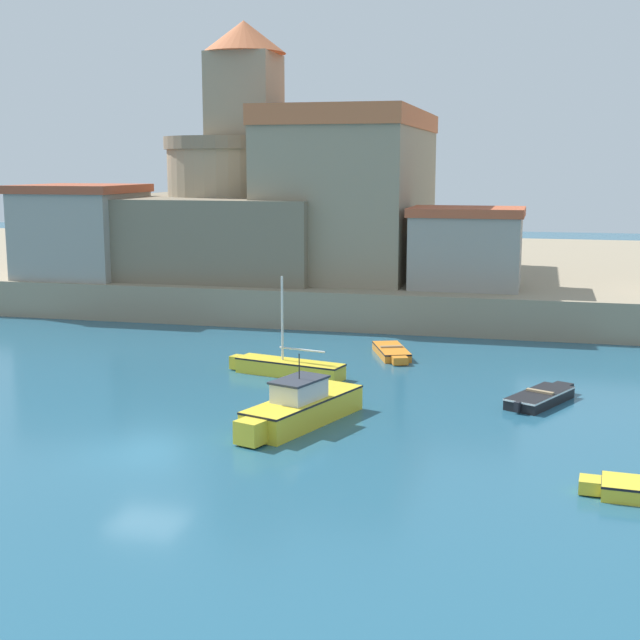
% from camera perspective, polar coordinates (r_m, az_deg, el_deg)
% --- Properties ---
extents(ground_plane, '(200.00, 200.00, 0.00)m').
position_cam_1_polar(ground_plane, '(29.73, -11.09, -8.22)').
color(ground_plane, '#235670').
extents(quay_seawall, '(120.00, 40.00, 2.16)m').
position_cam_1_polar(quay_seawall, '(68.80, 3.71, 3.18)').
color(quay_seawall, gray).
rests_on(quay_seawall, ground).
extents(dinghy_orange_1, '(2.42, 4.06, 0.49)m').
position_cam_1_polar(dinghy_orange_1, '(43.18, 4.62, -2.03)').
color(dinghy_orange_1, orange).
rests_on(dinghy_orange_1, ground).
extents(sailboat_yellow_2, '(5.53, 2.31, 4.39)m').
position_cam_1_polar(sailboat_yellow_2, '(39.14, -2.09, -3.02)').
color(sailboat_yellow_2, yellow).
rests_on(sailboat_yellow_2, ground).
extents(dinghy_black_4, '(2.71, 4.11, 0.53)m').
position_cam_1_polar(dinghy_black_4, '(35.79, 13.97, -4.79)').
color(dinghy_black_4, black).
rests_on(dinghy_black_4, ground).
extents(motorboat_yellow_5, '(3.39, 6.34, 2.59)m').
position_cam_1_polar(motorboat_yellow_5, '(31.88, -1.24, -5.61)').
color(motorboat_yellow_5, yellow).
rests_on(motorboat_yellow_5, ground).
extents(church, '(13.66, 17.17, 15.86)m').
position_cam_1_polar(church, '(58.73, 1.02, 8.70)').
color(church, gray).
rests_on(church, quay_seawall).
extents(fortress, '(14.44, 14.44, 8.74)m').
position_cam_1_polar(fortress, '(59.20, -6.00, 6.12)').
color(fortress, '#796C57').
rests_on(fortress, quay_seawall).
extents(harbor_shed_near_wharf, '(6.84, 7.01, 5.74)m').
position_cam_1_polar(harbor_shed_near_wharf, '(58.34, -15.00, 5.57)').
color(harbor_shed_near_wharf, gray).
rests_on(harbor_shed_near_wharf, quay_seawall).
extents(harbor_shed_far_end, '(6.43, 4.89, 4.59)m').
position_cam_1_polar(harbor_shed_far_end, '(51.75, 9.33, 4.62)').
color(harbor_shed_far_end, gray).
rests_on(harbor_shed_far_end, quay_seawall).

